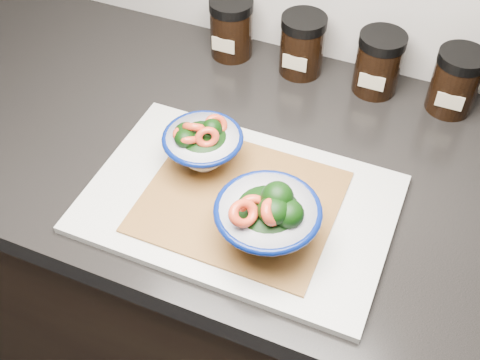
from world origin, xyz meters
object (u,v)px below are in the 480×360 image
at_px(bowl_right, 268,218).
at_px(spice_jar_a, 231,28).
at_px(spice_jar_b, 302,45).
at_px(spice_jar_d, 456,81).
at_px(bowl_left, 202,144).
at_px(cutting_board, 239,203).
at_px(spice_jar_c, 378,63).

distance_m(bowl_right, spice_jar_a, 0.47).
bearing_deg(spice_jar_b, spice_jar_d, 0.00).
distance_m(bowl_left, spice_jar_a, 0.32).
xyz_separation_m(spice_jar_a, spice_jar_d, (0.41, 0.00, 0.00)).
height_order(bowl_right, spice_jar_d, bowl_right).
distance_m(cutting_board, spice_jar_d, 0.43).
bearing_deg(cutting_board, spice_jar_b, 94.10).
distance_m(bowl_right, spice_jar_d, 0.44).
height_order(bowl_left, bowl_right, bowl_right).
relative_size(bowl_right, spice_jar_d, 1.29).
height_order(cutting_board, spice_jar_d, spice_jar_d).
distance_m(bowl_left, spice_jar_c, 0.36).
xyz_separation_m(bowl_left, spice_jar_a, (-0.08, 0.30, 0.00)).
relative_size(spice_jar_a, spice_jar_c, 1.00).
height_order(bowl_right, spice_jar_a, bowl_right).
bearing_deg(cutting_board, spice_jar_c, 71.84).
relative_size(cutting_board, spice_jar_d, 3.98).
bearing_deg(bowl_right, cutting_board, 140.52).
bearing_deg(spice_jar_d, spice_jar_a, 180.00).
bearing_deg(spice_jar_d, spice_jar_b, 180.00).
relative_size(cutting_board, spice_jar_a, 3.98).
bearing_deg(spice_jar_c, spice_jar_b, 180.00).
relative_size(cutting_board, spice_jar_c, 3.98).
height_order(bowl_left, spice_jar_b, spice_jar_b).
bearing_deg(spice_jar_b, spice_jar_a, 180.00).
distance_m(bowl_left, spice_jar_d, 0.45).
bearing_deg(spice_jar_a, bowl_left, -74.69).
relative_size(spice_jar_b, spice_jar_c, 1.00).
xyz_separation_m(cutting_board, spice_jar_d, (0.25, 0.35, 0.05)).
height_order(cutting_board, spice_jar_b, spice_jar_b).
distance_m(spice_jar_b, spice_jar_c, 0.14).
bearing_deg(spice_jar_a, spice_jar_c, 0.00).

